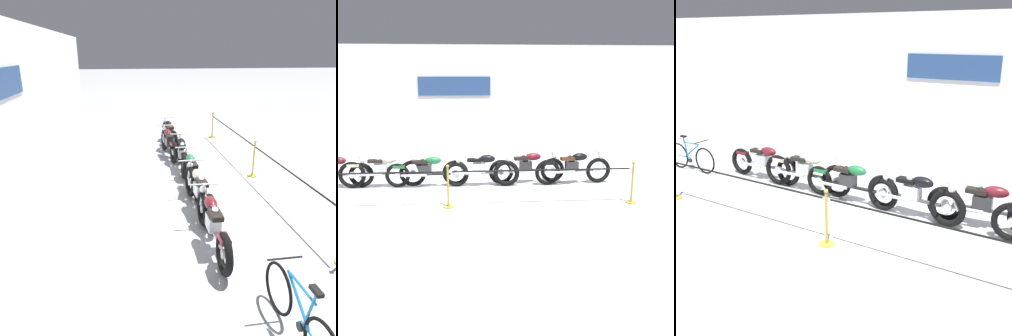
% 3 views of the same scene
% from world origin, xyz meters
% --- Properties ---
extents(ground_plane, '(120.00, 120.00, 0.00)m').
position_xyz_m(ground_plane, '(0.00, 0.00, 0.00)').
color(ground_plane, silver).
extents(back_wall, '(28.00, 0.29, 4.20)m').
position_xyz_m(back_wall, '(-0.00, 5.12, 2.10)').
color(back_wall, white).
rests_on(back_wall, ground).
extents(motorcycle_maroon_0, '(2.31, 0.62, 0.93)m').
position_xyz_m(motorcycle_maroon_0, '(-3.41, 0.68, 0.46)').
color(motorcycle_maroon_0, black).
rests_on(motorcycle_maroon_0, ground).
extents(motorcycle_cream_1, '(2.43, 0.62, 0.96)m').
position_xyz_m(motorcycle_cream_1, '(-2.01, 0.61, 0.48)').
color(motorcycle_cream_1, black).
rests_on(motorcycle_cream_1, ground).
extents(motorcycle_green_2, '(2.35, 0.62, 0.93)m').
position_xyz_m(motorcycle_green_2, '(-0.76, 0.53, 0.46)').
color(motorcycle_green_2, black).
rests_on(motorcycle_green_2, ground).
extents(motorcycle_black_3, '(2.21, 0.62, 0.95)m').
position_xyz_m(motorcycle_black_3, '(0.76, 0.52, 0.47)').
color(motorcycle_black_3, black).
rests_on(motorcycle_black_3, ground).
extents(motorcycle_maroon_4, '(2.26, 0.62, 0.94)m').
position_xyz_m(motorcycle_maroon_4, '(2.12, 0.74, 0.47)').
color(motorcycle_maroon_4, black).
rests_on(motorcycle_maroon_4, ground).
extents(motorcycle_black_5, '(2.29, 0.62, 0.95)m').
position_xyz_m(motorcycle_black_5, '(3.45, 0.54, 0.47)').
color(motorcycle_black_5, black).
rests_on(motorcycle_black_5, ground).
extents(bicycle, '(1.73, 0.48, 0.96)m').
position_xyz_m(bicycle, '(-5.61, 0.18, 0.38)').
color(bicycle, black).
rests_on(bicycle, ground).
extents(stanchion_far_left, '(8.76, 0.28, 1.05)m').
position_xyz_m(stanchion_far_left, '(-1.24, -1.40, 0.72)').
color(stanchion_far_left, gold).
rests_on(stanchion_far_left, ground).
extents(stanchion_mid_left, '(0.28, 0.28, 1.05)m').
position_xyz_m(stanchion_mid_left, '(-0.08, -1.40, 0.36)').
color(stanchion_mid_left, gold).
rests_on(stanchion_mid_left, ground).
extents(stanchion_mid_right, '(0.28, 0.28, 1.05)m').
position_xyz_m(stanchion_mid_right, '(4.46, -1.40, 0.36)').
color(stanchion_mid_right, gold).
rests_on(stanchion_mid_right, ground).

